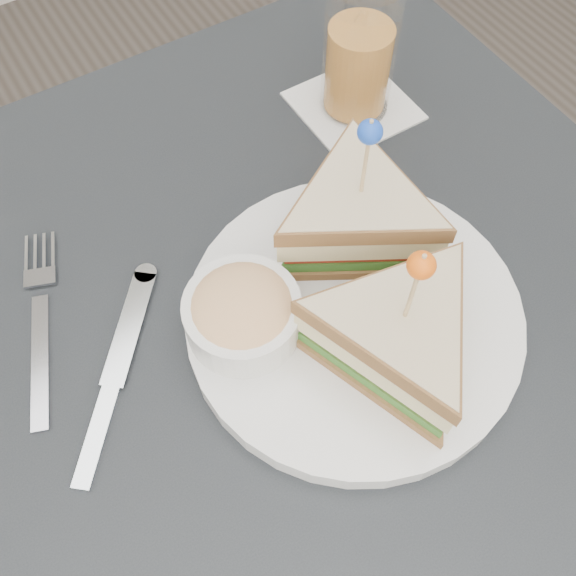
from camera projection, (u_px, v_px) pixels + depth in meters
The scene contains 6 objects.
ground_plane at pixel (286, 510), 1.21m from camera, with size 3.50×3.50×0.00m, color #3F3833.
table at pixel (285, 365), 0.63m from camera, with size 0.80×0.80×0.75m.
plate_meal at pixel (358, 287), 0.53m from camera, with size 0.38×0.38×0.17m.
cutlery_fork at pixel (40, 315), 0.57m from camera, with size 0.09×0.19×0.01m.
cutlery_knife at pixel (115, 377), 0.54m from camera, with size 0.15×0.17×0.01m.
drink_set at pixel (359, 57), 0.65m from camera, with size 0.12×0.12×0.15m.
Camera 1 is at (-0.13, -0.22, 1.26)m, focal length 40.00 mm.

